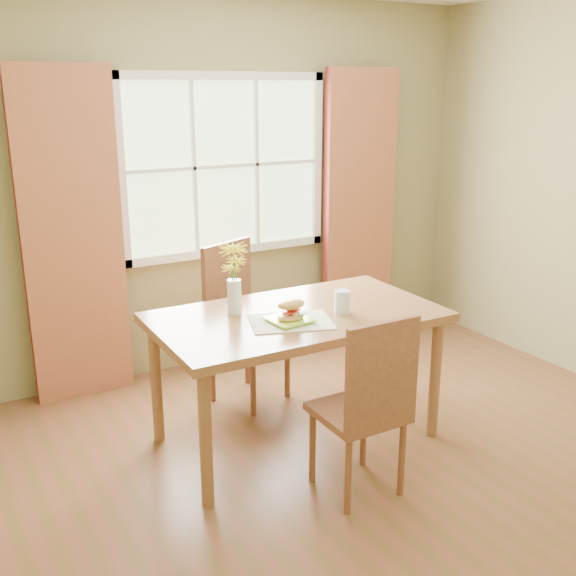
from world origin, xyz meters
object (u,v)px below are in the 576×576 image
at_px(chair_far, 239,315).
at_px(croissant_sandwich, 291,310).
at_px(dining_table, 297,327).
at_px(chair_near, 368,401).
at_px(flower_vase, 234,272).
at_px(water_glass, 342,302).

relative_size(chair_far, croissant_sandwich, 6.27).
bearing_deg(dining_table, chair_near, -89.30).
height_order(chair_near, flower_vase, flower_vase).
xyz_separation_m(chair_far, flower_vase, (-0.28, -0.54, 0.47)).
xyz_separation_m(chair_near, flower_vase, (-0.32, 0.88, 0.51)).
bearing_deg(chair_far, water_glass, -95.02).
bearing_deg(dining_table, flower_vase, 152.61).
distance_m(chair_far, water_glass, 0.92).
distance_m(dining_table, water_glass, 0.30).
distance_m(chair_far, croissant_sandwich, 0.89).
height_order(chair_far, croissant_sandwich, chair_far).
relative_size(dining_table, croissant_sandwich, 9.68).
bearing_deg(water_glass, chair_far, 107.62).
distance_m(chair_near, water_glass, 0.70).
xyz_separation_m(chair_near, chair_far, (-0.04, 1.41, 0.04)).
distance_m(chair_near, croissant_sandwich, 0.67).
relative_size(chair_far, flower_vase, 2.57).
distance_m(dining_table, chair_far, 0.72).
height_order(chair_near, chair_far, chair_far).
height_order(chair_near, croissant_sandwich, chair_near).
height_order(chair_near, water_glass, chair_near).
xyz_separation_m(dining_table, chair_near, (-0.00, -0.71, -0.17)).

